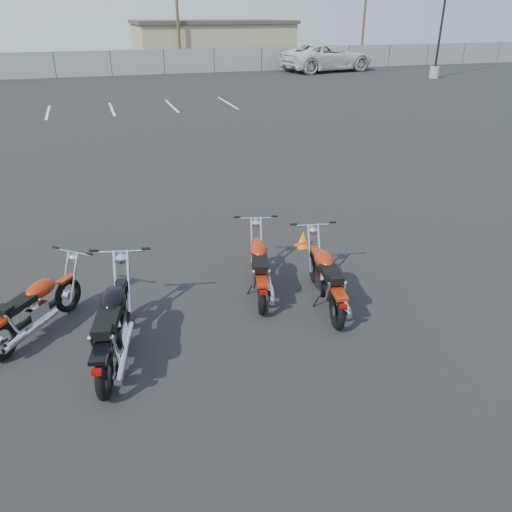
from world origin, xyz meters
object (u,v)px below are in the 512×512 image
object	(u,v)px
motorcycle_third_red	(260,267)
motorcycle_rear_red	(326,278)
motorcycle_front_red	(35,308)
motorcycle_second_black	(114,325)
white_van	(328,49)

from	to	relation	value
motorcycle_third_red	motorcycle_rear_red	size ratio (longest dim) A/B	0.97
motorcycle_front_red	motorcycle_rear_red	bearing A→B (deg)	-7.13
motorcycle_second_black	white_van	bearing A→B (deg)	60.19
motorcycle_second_black	white_van	xyz separation A→B (m)	(19.17, 33.45, 1.16)
white_van	motorcycle_front_red	bearing A→B (deg)	137.99
motorcycle_second_black	motorcycle_third_red	distance (m)	2.70
motorcycle_rear_red	white_van	size ratio (longest dim) A/B	0.24
motorcycle_front_red	motorcycle_second_black	distance (m)	1.42
motorcycle_second_black	motorcycle_rear_red	xyz separation A→B (m)	(3.37, 0.39, -0.05)
motorcycle_rear_red	white_van	distance (m)	36.67
motorcycle_front_red	motorcycle_third_red	world-z (taller)	motorcycle_third_red
motorcycle_front_red	white_van	world-z (taller)	white_van
motorcycle_rear_red	motorcycle_third_red	bearing A→B (deg)	141.70
motorcycle_front_red	motorcycle_second_black	size ratio (longest dim) A/B	0.75
motorcycle_front_red	motorcycle_second_black	world-z (taller)	motorcycle_second_black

